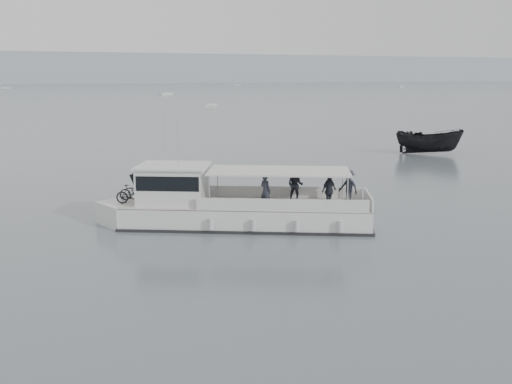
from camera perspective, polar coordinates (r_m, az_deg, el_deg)
name	(u,v)px	position (r m, az deg, el deg)	size (l,w,h in m)	color
ground	(183,215)	(29.63, -7.31, -2.31)	(1400.00, 1400.00, 0.00)	#556064
headland	(42,68)	(588.08, -20.62, 11.50)	(1400.00, 90.00, 28.00)	#939EA8
tour_boat	(222,206)	(27.30, -3.41, -1.45)	(12.74, 7.87, 5.57)	silver
dark_motorboat	(429,142)	(54.59, 16.92, 4.85)	(2.24, 5.95, 2.30)	black
moored_fleet	(6,92)	(268.84, -23.74, 9.16)	(409.74, 283.25, 10.46)	silver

